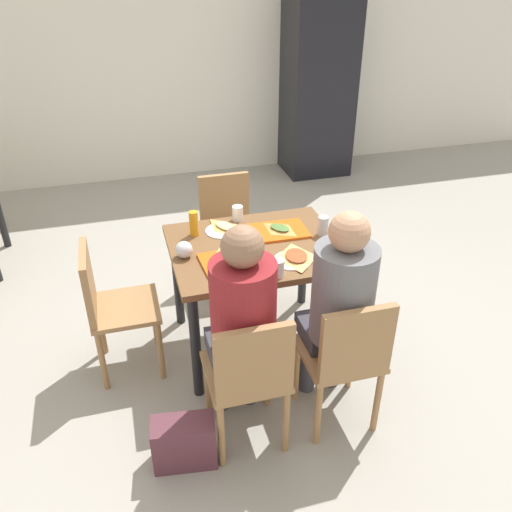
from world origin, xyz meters
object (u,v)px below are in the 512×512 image
Objects in this scene: main_table at (256,260)px; person_in_brown_jacket at (339,301)px; chair_near_left at (249,374)px; chair_far_side at (227,223)px; soda_can at (323,226)px; drink_fridge at (318,88)px; tray_red_near at (233,261)px; pizza_slice_c at (225,227)px; paper_plate_center at (223,231)px; paper_plate_near_edge at (293,260)px; pizza_slice_d at (296,256)px; foil_bundle at (184,250)px; pizza_slice_a at (228,257)px; handbag at (184,442)px; condiment_bottle at (194,223)px; chair_left_end at (109,302)px; chair_near_right at (346,355)px; pizza_slice_b at (280,228)px; plastic_cup_b at (278,268)px; tray_red_far at (278,231)px; person_in_red at (242,317)px; plastic_cup_a at (238,213)px.

person_in_brown_jacket is (0.26, -0.66, 0.10)m from main_table.
chair_near_left and chair_far_side have the same top height.
drink_fridge reaches higher than soda_can.
tray_red_near is 0.41m from pizza_slice_c.
drink_fridge reaches higher than paper_plate_center.
chair_far_side is at bearing 98.50° from paper_plate_near_edge.
pizza_slice_d is 3.34m from drink_fridge.
foil_bundle reaches higher than pizza_slice_d.
pizza_slice_a is 0.39m from pizza_slice_c.
soda_can is (0.57, -0.23, 0.04)m from pizza_slice_c.
condiment_bottle is at bearing 75.46° from handbag.
paper_plate_center is 1.30m from handbag.
main_table is 4.69× the size of paper_plate_near_edge.
chair_left_end is 0.76m from pizza_slice_a.
person_in_brown_jacket is 5.77× the size of paper_plate_center.
paper_plate_center is (0.03, 0.38, -0.00)m from tray_red_near.
pizza_slice_d is (-0.08, 0.59, 0.26)m from chair_near_right.
foil_bundle is (-0.44, -0.02, 0.16)m from main_table.
pizza_slice_d is at bearing -91.53° from pizza_slice_b.
plastic_cup_b is 1.03m from handbag.
chair_near_right is 4.13× the size of pizza_slice_a.
paper_plate_near_edge is at bearing -94.13° from tray_red_far.
person_in_red is 0.63m from pizza_slice_d.
plastic_cup_a is at bearing 144.08° from soda_can.
handbag is (-0.35, -0.16, -0.61)m from person_in_red.
plastic_cup_b reaches higher than pizza_slice_d.
plastic_cup_a is at bearing 43.95° from pizza_slice_c.
person_in_brown_jacket is 0.95m from foil_bundle.
pizza_slice_d is (0.39, -0.09, -0.01)m from pizza_slice_a.
chair_far_side is 3.73× the size of pizza_slice_b.
pizza_slice_a is (-0.05, -0.36, 0.02)m from paper_plate_center.
person_in_brown_jacket is 5.77× the size of paper_plate_near_edge.
tray_red_near is at bearing 83.28° from chair_near_left.
plastic_cup_a is at bearing 94.13° from plastic_cup_b.
paper_plate_center is 0.83× the size of pizza_slice_c.
tray_red_near is at bearing -164.80° from soda_can.
person_in_brown_jacket is at bearing -29.83° from chair_left_end.
person_in_red is (-0.26, -1.47, 0.25)m from chair_far_side.
plastic_cup_b is (0.21, -0.21, 0.04)m from tray_red_near.
person_in_red is at bearing 90.00° from chair_near_left.
plastic_cup_a is (0.18, 0.48, 0.03)m from pizza_slice_a.
main_table is 2.86× the size of tray_red_near.
paper_plate_center is 1.38× the size of condiment_bottle.
chair_near_right is 1.00× the size of chair_left_end.
handbag is at bearing -178.91° from chair_near_right.
plastic_cup_a is at bearing 78.70° from chair_near_left.
plastic_cup_a is at bearing 94.13° from main_table.
tray_red_near is (0.08, 0.52, 0.01)m from person_in_red.
person_in_red reaches higher than pizza_slice_b.
foil_bundle is at bearing 160.49° from paper_plate_near_edge.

